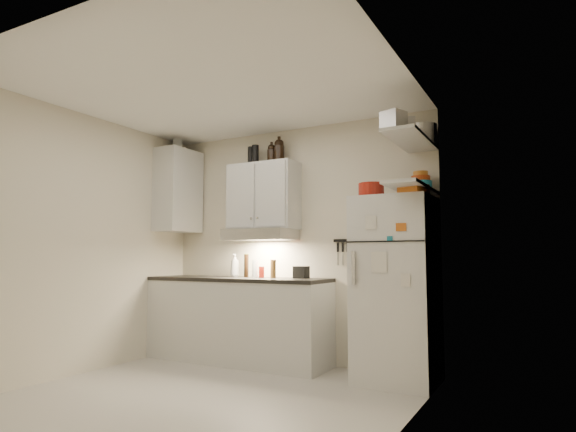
% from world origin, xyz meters
% --- Properties ---
extents(floor, '(3.20, 3.00, 0.02)m').
position_xyz_m(floor, '(0.00, 0.00, -0.01)').
color(floor, '#BAB6AC').
rests_on(floor, ground).
extents(ceiling, '(3.20, 3.00, 0.02)m').
position_xyz_m(ceiling, '(0.00, 0.00, 2.61)').
color(ceiling, white).
rests_on(ceiling, ground).
extents(back_wall, '(3.20, 0.02, 2.60)m').
position_xyz_m(back_wall, '(0.00, 1.51, 1.30)').
color(back_wall, beige).
rests_on(back_wall, ground).
extents(left_wall, '(0.02, 3.00, 2.60)m').
position_xyz_m(left_wall, '(-1.61, 0.00, 1.30)').
color(left_wall, beige).
rests_on(left_wall, ground).
extents(right_wall, '(0.02, 3.00, 2.60)m').
position_xyz_m(right_wall, '(1.61, 0.00, 1.30)').
color(right_wall, beige).
rests_on(right_wall, ground).
extents(base_cabinet, '(2.10, 0.60, 0.88)m').
position_xyz_m(base_cabinet, '(-0.55, 1.20, 0.44)').
color(base_cabinet, silver).
rests_on(base_cabinet, floor).
extents(countertop, '(2.10, 0.62, 0.04)m').
position_xyz_m(countertop, '(-0.55, 1.20, 0.90)').
color(countertop, black).
rests_on(countertop, base_cabinet).
extents(upper_cabinet, '(0.80, 0.33, 0.75)m').
position_xyz_m(upper_cabinet, '(-0.30, 1.33, 1.83)').
color(upper_cabinet, silver).
rests_on(upper_cabinet, back_wall).
extents(side_cabinet, '(0.33, 0.55, 1.00)m').
position_xyz_m(side_cabinet, '(-1.44, 1.20, 1.95)').
color(side_cabinet, silver).
rests_on(side_cabinet, left_wall).
extents(range_hood, '(0.76, 0.46, 0.12)m').
position_xyz_m(range_hood, '(-0.30, 1.27, 1.39)').
color(range_hood, silver).
rests_on(range_hood, back_wall).
extents(fridge, '(0.70, 0.68, 1.70)m').
position_xyz_m(fridge, '(1.25, 1.16, 0.85)').
color(fridge, silver).
rests_on(fridge, floor).
extents(shelf_hi, '(0.30, 0.95, 0.03)m').
position_xyz_m(shelf_hi, '(1.45, 1.02, 2.20)').
color(shelf_hi, silver).
rests_on(shelf_hi, right_wall).
extents(shelf_lo, '(0.30, 0.95, 0.03)m').
position_xyz_m(shelf_lo, '(1.45, 1.02, 1.76)').
color(shelf_lo, silver).
rests_on(shelf_lo, right_wall).
extents(knife_strip, '(0.42, 0.02, 0.03)m').
position_xyz_m(knife_strip, '(0.70, 1.49, 1.32)').
color(knife_strip, black).
rests_on(knife_strip, back_wall).
extents(dutch_oven, '(0.27, 0.27, 0.14)m').
position_xyz_m(dutch_oven, '(1.05, 1.07, 1.77)').
color(dutch_oven, maroon).
rests_on(dutch_oven, fridge).
extents(book_stack, '(0.24, 0.28, 0.08)m').
position_xyz_m(book_stack, '(1.49, 0.92, 1.74)').
color(book_stack, '#CC6019').
rests_on(book_stack, fridge).
extents(spice_jar, '(0.06, 0.06, 0.09)m').
position_xyz_m(spice_jar, '(1.37, 1.05, 1.74)').
color(spice_jar, silver).
rests_on(spice_jar, fridge).
extents(stock_pot, '(0.33, 0.33, 0.20)m').
position_xyz_m(stock_pot, '(1.48, 1.36, 2.31)').
color(stock_pot, silver).
rests_on(stock_pot, shelf_hi).
extents(tin_a, '(0.23, 0.22, 0.18)m').
position_xyz_m(tin_a, '(1.40, 0.99, 2.31)').
color(tin_a, '#AAAAAD').
rests_on(tin_a, shelf_hi).
extents(tin_b, '(0.22, 0.22, 0.17)m').
position_xyz_m(tin_b, '(1.38, 0.72, 2.30)').
color(tin_b, '#AAAAAD').
rests_on(tin_b, shelf_hi).
extents(bowl_teal, '(0.22, 0.22, 0.09)m').
position_xyz_m(bowl_teal, '(1.45, 1.33, 1.82)').
color(bowl_teal, '#19718B').
rests_on(bowl_teal, shelf_lo).
extents(bowl_orange, '(0.18, 0.18, 0.05)m').
position_xyz_m(bowl_orange, '(1.45, 1.36, 1.89)').
color(bowl_orange, '#C13E12').
rests_on(bowl_orange, bowl_teal).
extents(bowl_yellow, '(0.14, 0.14, 0.04)m').
position_xyz_m(bowl_yellow, '(1.45, 1.36, 1.94)').
color(bowl_yellow, orange).
rests_on(bowl_yellow, bowl_orange).
extents(plates, '(0.25, 0.25, 0.05)m').
position_xyz_m(plates, '(1.40, 1.06, 1.80)').
color(plates, '#19718B').
rests_on(plates, shelf_lo).
extents(growler_a, '(0.12, 0.12, 0.23)m').
position_xyz_m(growler_a, '(-0.22, 1.38, 2.32)').
color(growler_a, black).
rests_on(growler_a, upper_cabinet).
extents(growler_b, '(0.15, 0.15, 0.28)m').
position_xyz_m(growler_b, '(-0.12, 1.37, 2.34)').
color(growler_b, black).
rests_on(growler_b, upper_cabinet).
extents(thermos_a, '(0.08, 0.08, 0.23)m').
position_xyz_m(thermos_a, '(-0.42, 1.34, 2.31)').
color(thermos_a, black).
rests_on(thermos_a, upper_cabinet).
extents(thermos_b, '(0.09, 0.09, 0.23)m').
position_xyz_m(thermos_b, '(-0.50, 1.38, 2.31)').
color(thermos_b, black).
rests_on(thermos_b, upper_cabinet).
extents(side_jar, '(0.13, 0.13, 0.16)m').
position_xyz_m(side_jar, '(-1.49, 1.24, 2.53)').
color(side_jar, silver).
rests_on(side_jar, side_cabinet).
extents(soap_bottle, '(0.12, 0.12, 0.29)m').
position_xyz_m(soap_bottle, '(-0.67, 1.32, 1.07)').
color(soap_bottle, silver).
rests_on(soap_bottle, countertop).
extents(pepper_mill, '(0.07, 0.07, 0.20)m').
position_xyz_m(pepper_mill, '(-0.13, 1.27, 1.02)').
color(pepper_mill, brown).
rests_on(pepper_mill, countertop).
extents(oil_bottle, '(0.07, 0.07, 0.26)m').
position_xyz_m(oil_bottle, '(-0.54, 1.35, 1.05)').
color(oil_bottle, '#586E1B').
rests_on(oil_bottle, countertop).
extents(vinegar_bottle, '(0.06, 0.06, 0.26)m').
position_xyz_m(vinegar_bottle, '(-0.50, 1.30, 1.05)').
color(vinegar_bottle, black).
rests_on(vinegar_bottle, countertop).
extents(clear_bottle, '(0.08, 0.08, 0.20)m').
position_xyz_m(clear_bottle, '(-0.37, 1.27, 1.02)').
color(clear_bottle, silver).
rests_on(clear_bottle, countertop).
extents(red_jar, '(0.07, 0.07, 0.12)m').
position_xyz_m(red_jar, '(-0.28, 1.26, 0.98)').
color(red_jar, maroon).
rests_on(red_jar, countertop).
extents(caddy, '(0.16, 0.13, 0.13)m').
position_xyz_m(caddy, '(0.18, 1.33, 0.98)').
color(caddy, black).
rests_on(caddy, countertop).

